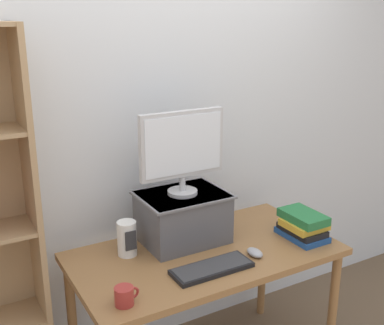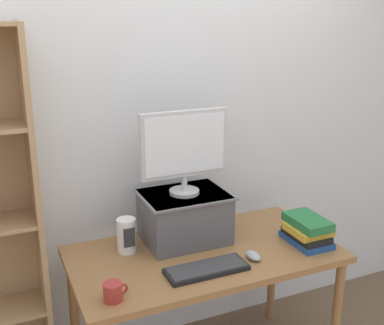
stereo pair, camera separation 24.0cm
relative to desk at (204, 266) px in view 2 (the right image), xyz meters
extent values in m
cube|color=silver|center=(0.00, 0.51, 0.61)|extent=(7.00, 0.08, 2.60)
cube|color=olive|center=(0.00, 0.00, 0.07)|extent=(1.38, 0.73, 0.04)
cylinder|color=olive|center=(0.64, -0.31, -0.32)|extent=(0.05, 0.05, 0.74)
cylinder|color=olive|center=(-0.64, 0.31, -0.32)|extent=(0.05, 0.05, 0.74)
cylinder|color=olive|center=(0.64, 0.31, -0.32)|extent=(0.05, 0.05, 0.74)
cube|color=tan|center=(-0.78, 0.33, 0.27)|extent=(0.03, 0.28, 1.93)
cube|color=#515156|center=(-0.04, 0.17, 0.22)|extent=(0.44, 0.34, 0.27)
cube|color=slate|center=(-0.04, 0.17, 0.35)|extent=(0.46, 0.36, 0.01)
cylinder|color=#B7B7BA|center=(-0.04, 0.17, 0.36)|extent=(0.16, 0.16, 0.02)
cylinder|color=#B7B7BA|center=(-0.04, 0.17, 0.41)|extent=(0.03, 0.03, 0.08)
cube|color=#B7B7BA|center=(-0.04, 0.17, 0.63)|extent=(0.47, 0.04, 0.35)
cube|color=silver|center=(-0.04, 0.15, 0.63)|extent=(0.44, 0.00, 0.30)
cube|color=black|center=(-0.08, -0.19, 0.09)|extent=(0.40, 0.15, 0.02)
cube|color=#333335|center=(-0.08, -0.19, 0.11)|extent=(0.38, 0.13, 0.00)
ellipsoid|color=#99999E|center=(0.19, -0.17, 0.10)|extent=(0.06, 0.10, 0.04)
cube|color=navy|center=(0.55, -0.13, 0.10)|extent=(0.18, 0.27, 0.03)
cube|color=black|center=(0.54, -0.13, 0.13)|extent=(0.16, 0.25, 0.03)
cube|color=gold|center=(0.55, -0.14, 0.17)|extent=(0.20, 0.20, 0.04)
cube|color=#236B38|center=(0.54, -0.13, 0.21)|extent=(0.16, 0.26, 0.05)
cylinder|color=#9E2D28|center=(-0.55, -0.24, 0.12)|extent=(0.08, 0.08, 0.08)
torus|color=#9E2D28|center=(-0.51, -0.24, 0.13)|extent=(0.05, 0.01, 0.05)
cylinder|color=silver|center=(-0.37, 0.16, 0.17)|extent=(0.10, 0.10, 0.18)
cube|color=#2D2D30|center=(-0.37, 0.11, 0.18)|extent=(0.06, 0.00, 0.10)
camera|label=1|loc=(-1.18, -1.93, 1.27)|focal=45.00mm
camera|label=2|loc=(-0.97, -2.03, 1.27)|focal=45.00mm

